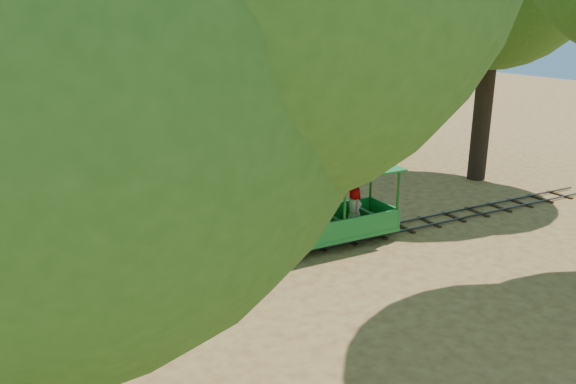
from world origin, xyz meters
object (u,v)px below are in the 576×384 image
locomotive (36,225)px  carriage_front (188,242)px  carriage_rear (331,216)px  fence (214,163)px

locomotive → carriage_front: bearing=-1.1°
locomotive → carriage_rear: 7.41m
carriage_front → locomotive: bearing=178.9°
locomotive → carriage_rear: bearing=-0.5°
locomotive → carriage_rear: locomotive is taller
carriage_front → carriage_rear: same height
locomotive → carriage_front: size_ratio=0.85×
locomotive → carriage_rear: (7.34, -0.07, -0.99)m
carriage_front → carriage_rear: bearing=-0.1°
locomotive → fence: size_ratio=0.18×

